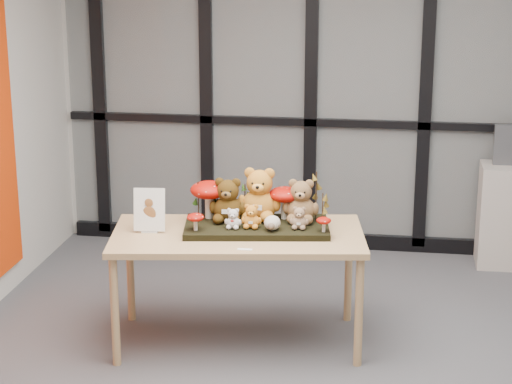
% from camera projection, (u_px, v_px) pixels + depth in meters
% --- Properties ---
extents(room_shell, '(5.00, 5.00, 5.00)m').
position_uv_depth(room_shell, '(354.00, 100.00, 4.85)').
color(room_shell, beige).
rests_on(room_shell, floor).
extents(glass_partition, '(4.90, 0.06, 2.78)m').
position_uv_depth(glass_partition, '(368.00, 78.00, 7.27)').
color(glass_partition, '#2D383F').
rests_on(glass_partition, floor).
extents(display_table, '(1.65, 0.99, 0.73)m').
position_uv_depth(display_table, '(238.00, 243.00, 5.75)').
color(display_table, tan).
rests_on(display_table, floor).
extents(diorama_tray, '(0.95, 0.57, 0.04)m').
position_uv_depth(diorama_tray, '(257.00, 227.00, 5.78)').
color(diorama_tray, black).
rests_on(diorama_tray, display_table).
extents(bear_pooh_yellow, '(0.31, 0.29, 0.37)m').
position_uv_depth(bear_pooh_yellow, '(260.00, 191.00, 5.84)').
color(bear_pooh_yellow, '#C37924').
rests_on(bear_pooh_yellow, diorama_tray).
extents(bear_brown_medium, '(0.26, 0.24, 0.31)m').
position_uv_depth(bear_brown_medium, '(228.00, 197.00, 5.80)').
color(bear_brown_medium, '#3E280A').
rests_on(bear_brown_medium, diorama_tray).
extents(bear_tan_back, '(0.26, 0.24, 0.30)m').
position_uv_depth(bear_tan_back, '(301.00, 198.00, 5.80)').
color(bear_tan_back, brown).
rests_on(bear_tan_back, diorama_tray).
extents(bear_small_yellow, '(0.14, 0.13, 0.17)m').
position_uv_depth(bear_small_yellow, '(252.00, 215.00, 5.69)').
color(bear_small_yellow, orange).
rests_on(bear_small_yellow, diorama_tray).
extents(bear_white_bow, '(0.12, 0.11, 0.14)m').
position_uv_depth(bear_white_bow, '(233.00, 217.00, 5.68)').
color(bear_white_bow, silver).
rests_on(bear_white_bow, diorama_tray).
extents(bear_beige_small, '(0.13, 0.12, 0.15)m').
position_uv_depth(bear_beige_small, '(299.00, 217.00, 5.67)').
color(bear_beige_small, '#8E6D51').
rests_on(bear_beige_small, diorama_tray).
extents(plush_cream_hedgehog, '(0.09, 0.08, 0.10)m').
position_uv_depth(plush_cream_hedgehog, '(272.00, 222.00, 5.65)').
color(plush_cream_hedgehog, beige).
rests_on(plush_cream_hedgehog, diorama_tray).
extents(mushroom_back_left, '(0.24, 0.24, 0.26)m').
position_uv_depth(mushroom_back_left, '(209.00, 198.00, 5.87)').
color(mushroom_back_left, '#920C04').
rests_on(mushroom_back_left, diorama_tray).
extents(mushroom_back_right, '(0.20, 0.20, 0.23)m').
position_uv_depth(mushroom_back_right, '(285.00, 201.00, 5.86)').
color(mushroom_back_right, '#920C04').
rests_on(mushroom_back_right, diorama_tray).
extents(mushroom_front_left, '(0.11, 0.11, 0.12)m').
position_uv_depth(mushroom_front_left, '(196.00, 221.00, 5.64)').
color(mushroom_front_left, '#920C04').
rests_on(mushroom_front_left, diorama_tray).
extents(mushroom_front_right, '(0.09, 0.09, 0.10)m').
position_uv_depth(mushroom_front_right, '(324.00, 224.00, 5.62)').
color(mushroom_front_right, '#920C04').
rests_on(mushroom_front_right, diorama_tray).
extents(sprig_green_far_left, '(0.05, 0.05, 0.24)m').
position_uv_depth(sprig_green_far_left, '(198.00, 200.00, 5.86)').
color(sprig_green_far_left, '#0F390D').
rests_on(sprig_green_far_left, diorama_tray).
extents(sprig_green_mid_left, '(0.05, 0.05, 0.22)m').
position_uv_depth(sprig_green_mid_left, '(217.00, 199.00, 5.91)').
color(sprig_green_mid_left, '#0F390D').
rests_on(sprig_green_mid_left, diorama_tray).
extents(sprig_dry_far_right, '(0.05, 0.05, 0.31)m').
position_uv_depth(sprig_dry_far_right, '(316.00, 196.00, 5.82)').
color(sprig_dry_far_right, brown).
rests_on(sprig_dry_far_right, diorama_tray).
extents(sprig_dry_mid_right, '(0.05, 0.05, 0.21)m').
position_uv_depth(sprig_dry_mid_right, '(323.00, 209.00, 5.73)').
color(sprig_dry_mid_right, brown).
rests_on(sprig_dry_mid_right, diorama_tray).
extents(sprig_green_centre, '(0.05, 0.05, 0.21)m').
position_uv_depth(sprig_green_centre, '(245.00, 200.00, 5.92)').
color(sprig_green_centre, '#0F390D').
rests_on(sprig_green_centre, diorama_tray).
extents(sign_holder, '(0.20, 0.07, 0.28)m').
position_uv_depth(sign_holder, '(149.00, 212.00, 5.72)').
color(sign_holder, silver).
rests_on(sign_holder, display_table).
extents(label_card, '(0.09, 0.03, 0.00)m').
position_uv_depth(label_card, '(245.00, 249.00, 5.43)').
color(label_card, white).
rests_on(label_card, display_table).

